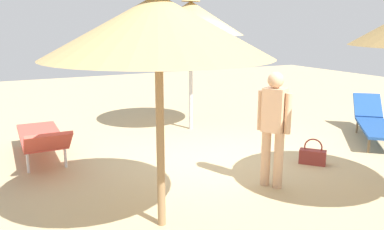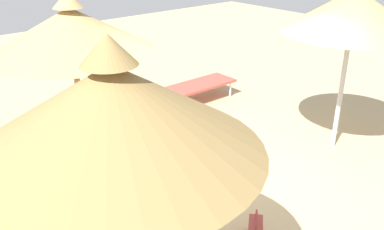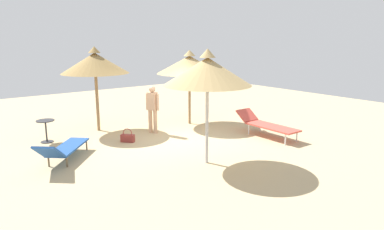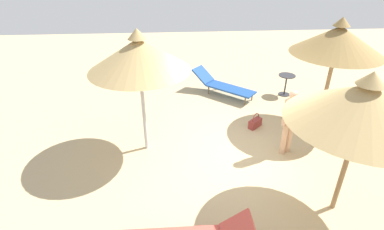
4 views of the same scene
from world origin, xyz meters
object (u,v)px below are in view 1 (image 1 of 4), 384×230
at_px(person_standing_far_right, 274,123).
at_px(handbag, 313,156).
at_px(lounge_chair_near_left, 42,137).
at_px(parasol_umbrella_edge, 191,18).
at_px(parasol_umbrella_back, 158,27).
at_px(lounge_chair_center, 374,121).

xyz_separation_m(person_standing_far_right, handbag, (-1.18, -0.42, -0.79)).
relative_size(person_standing_far_right, handbag, 3.74).
relative_size(lounge_chair_near_left, person_standing_far_right, 1.40).
xyz_separation_m(parasol_umbrella_edge, parasol_umbrella_back, (2.21, 3.64, -0.15)).
xyz_separation_m(parasol_umbrella_back, lounge_chair_center, (-5.11, -1.31, -1.85)).
height_order(parasol_umbrella_back, handbag, parasol_umbrella_back).
xyz_separation_m(parasol_umbrella_back, person_standing_far_right, (-1.80, -0.31, -1.29)).
bearing_deg(parasol_umbrella_back, person_standing_far_right, -170.08).
relative_size(parasol_umbrella_edge, handbag, 6.75).
xyz_separation_m(lounge_chair_near_left, person_standing_far_right, (-2.72, 2.60, 0.52)).
height_order(parasol_umbrella_edge, lounge_chair_near_left, parasol_umbrella_edge).
bearing_deg(parasol_umbrella_edge, person_standing_far_right, 82.88).
bearing_deg(parasol_umbrella_edge, lounge_chair_near_left, 12.89).
height_order(parasol_umbrella_edge, lounge_chair_center, parasol_umbrella_edge).
bearing_deg(parasol_umbrella_edge, lounge_chair_center, 141.21).
relative_size(lounge_chair_near_left, handbag, 5.25).
bearing_deg(handbag, person_standing_far_right, 19.63).
bearing_deg(person_standing_far_right, lounge_chair_center, -163.31).
bearing_deg(parasol_umbrella_edge, handbag, 104.69).
xyz_separation_m(lounge_chair_center, handbag, (2.14, 0.57, -0.22)).
bearing_deg(person_standing_far_right, lounge_chair_near_left, -43.73).
xyz_separation_m(lounge_chair_center, lounge_chair_near_left, (6.04, -1.61, 0.05)).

